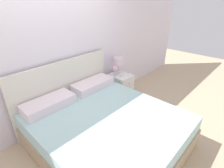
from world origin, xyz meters
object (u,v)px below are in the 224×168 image
Objects in this scene: nightstand at (120,86)px; table_lamp at (118,62)px; teacup at (121,75)px; bed at (103,127)px; flower_vase at (115,70)px.

table_lamp reaches higher than nightstand.
table_lamp is 3.38× the size of teacup.
bed reaches higher than flower_vase.
table_lamp is (0.05, 0.11, 0.55)m from nightstand.
bed is at bearing -147.40° from table_lamp.
nightstand is at bearing -114.51° from table_lamp.
flower_vase reaches higher than nightstand.
bed reaches higher than nightstand.
bed is 1.42m from flower_vase.
table_lamp reaches higher than flower_vase.
teacup is (-0.06, -0.08, 0.31)m from nightstand.
table_lamp is 0.32m from teacup.
nightstand is 0.33m from teacup.
bed is 1.46m from nightstand.
nightstand is at bearing -16.99° from flower_vase.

